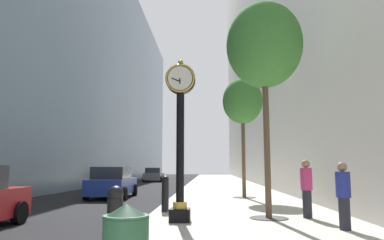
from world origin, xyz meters
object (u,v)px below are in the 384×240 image
(pedestrian_walking, at_px, (307,187))
(pedestrian_by_clock, at_px, (343,194))
(street_clock, at_px, (180,130))
(street_tree_near, at_px, (264,46))
(bollard_third, at_px, (165,193))
(car_grey_near, at_px, (154,175))
(car_blue_mid, at_px, (112,183))
(bollard_nearest, at_px, (115,223))
(street_tree_mid_near, at_px, (243,102))

(pedestrian_walking, bearing_deg, pedestrian_by_clock, -80.49)
(street_clock, xyz_separation_m, street_tree_near, (2.51, 0.75, 2.66))
(bollard_third, bearing_deg, car_grey_near, 99.50)
(street_clock, bearing_deg, car_grey_near, 100.05)
(bollard_third, relative_size, car_blue_mid, 0.26)
(bollard_third, height_order, pedestrian_by_clock, pedestrian_by_clock)
(street_tree_near, xyz_separation_m, pedestrian_walking, (1.14, 0.13, -4.25))
(street_clock, relative_size, pedestrian_walking, 2.68)
(bollard_third, bearing_deg, street_clock, -72.90)
(street_clock, distance_m, bollard_nearest, 4.69)
(street_clock, bearing_deg, street_tree_mid_near, 72.16)
(car_blue_mid, bearing_deg, bollard_third, -62.00)
(street_tree_near, distance_m, pedestrian_walking, 4.40)
(pedestrian_by_clock, bearing_deg, bollard_third, 145.04)
(street_tree_near, bearing_deg, pedestrian_walking, 6.47)
(car_blue_mid, bearing_deg, pedestrian_walking, -45.66)
(bollard_third, distance_m, pedestrian_walking, 4.51)
(bollard_nearest, relative_size, bollard_third, 1.00)
(car_grey_near, bearing_deg, pedestrian_by_clock, -73.47)
(street_tree_mid_near, distance_m, car_blue_mid, 8.04)
(pedestrian_walking, bearing_deg, street_clock, -166.39)
(street_tree_near, bearing_deg, street_tree_mid_near, 90.00)
(car_grey_near, height_order, car_blue_mid, car_blue_mid)
(street_tree_near, relative_size, car_grey_near, 1.48)
(street_tree_mid_near, bearing_deg, car_blue_mid, 169.68)
(street_tree_mid_near, xyz_separation_m, pedestrian_by_clock, (1.47, -8.88, -3.88))
(pedestrian_walking, xyz_separation_m, pedestrian_by_clock, (0.33, -1.97, -0.06))
(street_clock, distance_m, pedestrian_walking, 4.08)
(street_clock, relative_size, bollard_nearest, 3.85)
(street_tree_mid_near, bearing_deg, street_tree_near, -90.00)
(street_tree_mid_near, distance_m, pedestrian_walking, 7.98)
(street_clock, distance_m, car_grey_near, 31.14)
(street_tree_mid_near, relative_size, pedestrian_by_clock, 3.72)
(street_clock, xyz_separation_m, car_grey_near, (-5.43, 30.61, -1.85))
(bollard_third, relative_size, pedestrian_walking, 0.70)
(bollard_third, distance_m, pedestrian_by_clock, 5.67)
(street_tree_near, height_order, car_grey_near, street_tree_near)
(car_grey_near, bearing_deg, pedestrian_walking, -73.02)
(street_clock, height_order, street_tree_mid_near, street_tree_mid_near)
(street_tree_near, distance_m, car_grey_near, 31.22)
(bollard_third, height_order, street_tree_near, street_tree_near)
(street_clock, relative_size, street_tree_near, 0.69)
(bollard_nearest, distance_m, bollard_third, 6.42)
(street_clock, relative_size, car_grey_near, 1.03)
(bollard_nearest, relative_size, car_grey_near, 0.27)
(bollard_third, relative_size, street_tree_near, 0.18)
(street_tree_mid_near, bearing_deg, street_clock, -107.84)
(street_tree_near, bearing_deg, pedestrian_by_clock, -51.37)
(pedestrian_by_clock, bearing_deg, street_tree_mid_near, 99.40)
(bollard_nearest, xyz_separation_m, car_blue_mid, (-3.66, 13.29, 0.04))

